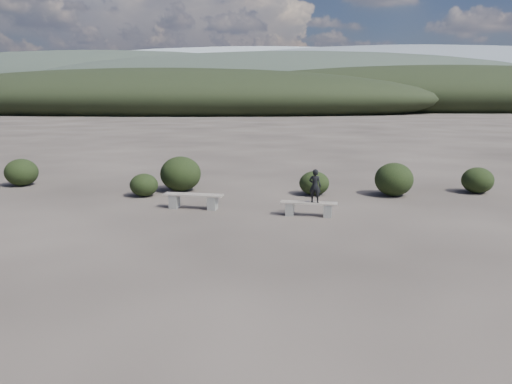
{
  "coord_description": "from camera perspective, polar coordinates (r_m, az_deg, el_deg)",
  "views": [
    {
      "loc": [
        1.25,
        -9.23,
        3.6
      ],
      "look_at": [
        0.41,
        3.5,
        1.1
      ],
      "focal_mm": 35.0,
      "sensor_mm": 36.0,
      "label": 1
    }
  ],
  "objects": [
    {
      "name": "ground",
      "position": [
        9.99,
        -3.73,
        -10.07
      ],
      "size": [
        1200.0,
        1200.0,
        0.0
      ],
      "primitive_type": "plane",
      "color": "#332C27",
      "rests_on": "ground"
    },
    {
      "name": "bench_left",
      "position": [
        16.06,
        -7.18,
        -0.89
      ],
      "size": [
        1.95,
        0.65,
        0.48
      ],
      "rotation": [
        0.0,
        0.0,
        -0.13
      ],
      "color": "slate",
      "rests_on": "ground"
    },
    {
      "name": "bench_right",
      "position": [
        15.07,
        6.04,
        -1.79
      ],
      "size": [
        1.74,
        0.54,
        0.43
      ],
      "rotation": [
        0.0,
        0.0,
        -0.11
      ],
      "color": "slate",
      "rests_on": "ground"
    },
    {
      "name": "seated_person",
      "position": [
        14.92,
        6.76,
        0.71
      ],
      "size": [
        0.42,
        0.33,
        1.01
      ],
      "primitive_type": "imported",
      "rotation": [
        0.0,
        0.0,
        2.86
      ],
      "color": "black",
      "rests_on": "bench_right"
    },
    {
      "name": "shrub_a",
      "position": [
        18.32,
        -12.68,
        0.78
      ],
      "size": [
        1.0,
        1.0,
        0.82
      ],
      "primitive_type": "ellipsoid",
      "color": "black",
      "rests_on": "ground"
    },
    {
      "name": "shrub_b",
      "position": [
        19.05,
        -8.61,
        2.07
      ],
      "size": [
        1.53,
        1.53,
        1.31
      ],
      "primitive_type": "ellipsoid",
      "color": "black",
      "rests_on": "ground"
    },
    {
      "name": "shrub_c",
      "position": [
        18.23,
        6.67,
        1.01
      ],
      "size": [
        1.09,
        1.09,
        0.87
      ],
      "primitive_type": "ellipsoid",
      "color": "black",
      "rests_on": "ground"
    },
    {
      "name": "shrub_d",
      "position": [
        18.61,
        15.48,
        1.4
      ],
      "size": [
        1.37,
        1.37,
        1.2
      ],
      "primitive_type": "ellipsoid",
      "color": "black",
      "rests_on": "ground"
    },
    {
      "name": "shrub_e",
      "position": [
        20.2,
        24.0,
        1.23
      ],
      "size": [
        1.15,
        1.15,
        0.96
      ],
      "primitive_type": "ellipsoid",
      "color": "black",
      "rests_on": "ground"
    },
    {
      "name": "shrub_f",
      "position": [
        22.05,
        -25.23,
        2.05
      ],
      "size": [
        1.28,
        1.28,
        1.08
      ],
      "primitive_type": "ellipsoid",
      "color": "black",
      "rests_on": "ground"
    },
    {
      "name": "mountain_ridges",
      "position": [
        348.48,
        2.41,
        12.26
      ],
      "size": [
        500.0,
        400.0,
        56.0
      ],
      "color": "black",
      "rests_on": "ground"
    }
  ]
}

